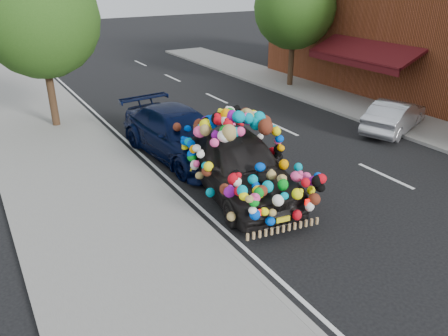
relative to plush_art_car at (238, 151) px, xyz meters
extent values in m
plane|color=black|center=(0.67, -1.41, -1.20)|extent=(100.00, 100.00, 0.00)
cube|color=gray|center=(-3.63, -1.41, -1.14)|extent=(4.00, 60.00, 0.12)
cube|color=gray|center=(-1.68, -1.41, -1.13)|extent=(0.15, 60.00, 0.13)
cube|color=gray|center=(8.87, 1.59, -1.14)|extent=(3.00, 40.00, 0.12)
cube|color=#470D11|center=(9.37, 4.59, 1.15)|extent=(1.62, 5.20, 0.75)
cube|color=#470D11|center=(8.62, 4.59, 0.75)|extent=(0.06, 5.20, 0.35)
cylinder|color=#332114|center=(-3.13, 8.09, 0.17)|extent=(0.28, 0.28, 2.73)
sphere|color=#255015|center=(-3.13, 8.09, 2.83)|extent=(4.20, 4.20, 4.20)
cylinder|color=#332114|center=(8.67, 8.59, 0.12)|extent=(0.28, 0.28, 2.64)
sphere|color=#255015|center=(8.67, 8.59, 2.70)|extent=(4.00, 4.00, 4.00)
imported|color=black|center=(0.00, 0.00, -0.36)|extent=(2.67, 5.13, 1.67)
cube|color=red|center=(-1.03, -2.34, -0.42)|extent=(0.23, 0.09, 0.14)
cube|color=red|center=(0.30, -2.54, -0.42)|extent=(0.23, 0.09, 0.14)
cube|color=yellow|center=(-0.36, -2.45, -0.72)|extent=(0.34, 0.09, 0.12)
imported|color=black|center=(-0.24, 3.09, -0.44)|extent=(2.59, 5.40, 1.52)
imported|color=#A8A9B0|center=(7.67, 1.17, -0.61)|extent=(3.81, 2.42, 1.18)
camera|label=1|loc=(-5.79, -8.97, 4.34)|focal=35.00mm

